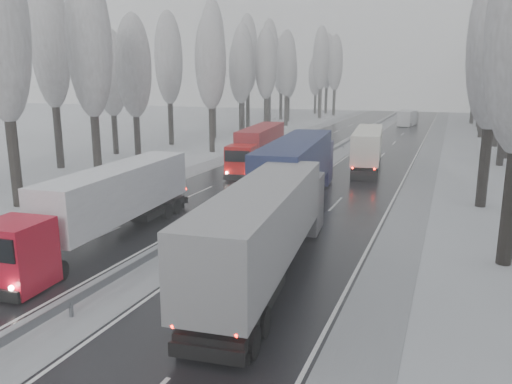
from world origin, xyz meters
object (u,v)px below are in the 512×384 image
Objects in this scene: truck_cream_box at (368,145)px; truck_grey_tarp at (269,221)px; truck_red_red at (259,144)px; box_truck_distant at (408,118)px; truck_red_white at (108,200)px; truck_blue_box at (299,166)px.

truck_grey_tarp is at bearing -95.74° from truck_cream_box.
truck_cream_box is 10.57m from truck_red_red.
truck_grey_tarp is 2.15× the size of box_truck_distant.
truck_grey_tarp is 1.11× the size of truck_red_white.
truck_red_white is (-9.13, -27.67, -0.01)m from truck_cream_box.
truck_red_red is (-10.10, -3.12, -0.01)m from truck_cream_box.
truck_blue_box is (-2.50, 12.98, 0.18)m from truck_grey_tarp.
truck_cream_box reaches higher than truck_red_white.
truck_blue_box is at bearing 94.90° from truck_grey_tarp.
truck_grey_tarp is 76.19m from box_truck_distant.
truck_red_red is at bearing 87.24° from truck_red_white.
truck_cream_box is 1.00× the size of truck_red_white.
truck_blue_box reaches higher than box_truck_distant.
truck_blue_box is at bearing -84.54° from box_truck_distant.
truck_blue_box is 2.30× the size of box_truck_distant.
truck_grey_tarp reaches higher than truck_red_red.
truck_red_white and truck_red_red have the same top height.
truck_grey_tarp is at bearing -75.95° from truck_red_red.
box_truck_distant is 75.25m from truck_red_white.
truck_cream_box is (-0.38, 29.14, -0.24)m from truck_grey_tarp.
truck_cream_box is (2.13, 16.16, -0.41)m from truck_blue_box.
box_truck_distant is at bearing 83.77° from truck_cream_box.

